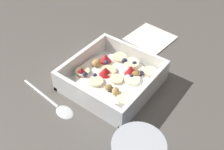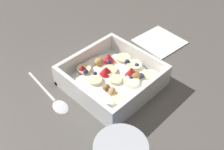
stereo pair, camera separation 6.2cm
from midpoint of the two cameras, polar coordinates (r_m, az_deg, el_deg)
name	(u,v)px [view 2 (the right image)]	position (r m, az deg, el deg)	size (l,w,h in m)	color
ground_plane	(112,77)	(0.66, 2.67, -0.64)	(2.40, 2.40, 0.00)	#56514C
fruit_bowl	(112,78)	(0.63, 2.90, -0.76)	(0.20, 0.20, 0.06)	white
spoon	(54,99)	(0.61, -9.64, -5.41)	(0.04, 0.17, 0.01)	silver
folded_napkin	(160,41)	(0.79, 12.59, 7.14)	(0.12, 0.12, 0.01)	white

